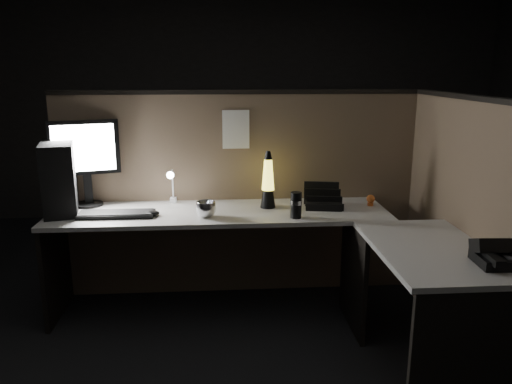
{
  "coord_description": "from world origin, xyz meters",
  "views": [
    {
      "loc": [
        -0.14,
        -2.69,
        1.68
      ],
      "look_at": [
        0.08,
        0.35,
        0.92
      ],
      "focal_mm": 35.0,
      "sensor_mm": 36.0,
      "label": 1
    }
  ],
  "objects": [
    {
      "name": "clip_lamp",
      "position": [
        -0.49,
        0.78,
        0.88
      ],
      "size": [
        0.05,
        0.2,
        0.26
      ],
      "color": "white",
      "rests_on": "desk"
    },
    {
      "name": "lava_lamp",
      "position": [
        0.19,
        0.67,
        0.9
      ],
      "size": [
        0.11,
        0.11,
        0.4
      ],
      "color": "black",
      "rests_on": "desk"
    },
    {
      "name": "room_shell",
      "position": [
        0.0,
        0.0,
        1.62
      ],
      "size": [
        6.0,
        6.0,
        6.0
      ],
      "color": "silver",
      "rests_on": "ground"
    },
    {
      "name": "floor",
      "position": [
        0.0,
        0.0,
        0.0
      ],
      "size": [
        6.0,
        6.0,
        0.0
      ],
      "primitive_type": "plane",
      "color": "black",
      "rests_on": "ground"
    },
    {
      "name": "desk_phone",
      "position": [
        1.24,
        -0.45,
        0.78
      ],
      "size": [
        0.25,
        0.26,
        0.14
      ],
      "rotation": [
        0.0,
        0.0,
        -0.06
      ],
      "color": "black",
      "rests_on": "desk"
    },
    {
      "name": "travel_mug",
      "position": [
        0.35,
        0.41,
        0.82
      ],
      "size": [
        0.08,
        0.08,
        0.17
      ],
      "primitive_type": "cylinder",
      "color": "black",
      "rests_on": "desk"
    },
    {
      "name": "partition_right",
      "position": [
        1.33,
        0.1,
        0.75
      ],
      "size": [
        0.06,
        1.66,
        1.5
      ],
      "primitive_type": "cube",
      "color": "brown",
      "rests_on": "ground"
    },
    {
      "name": "pinned_paper",
      "position": [
        -0.02,
        0.9,
        1.25
      ],
      "size": [
        0.19,
        0.0,
        0.28
      ],
      "primitive_type": "cube",
      "color": "white",
      "rests_on": "partition_back"
    },
    {
      "name": "pc_tower",
      "position": [
        -1.22,
        0.67,
        0.97
      ],
      "size": [
        0.3,
        0.49,
        0.48
      ],
      "primitive_type": "cube",
      "rotation": [
        0.0,
        0.0,
        0.24
      ],
      "color": "black",
      "rests_on": "desk"
    },
    {
      "name": "steel_mug",
      "position": [
        -0.24,
        0.47,
        0.78
      ],
      "size": [
        0.16,
        0.16,
        0.11
      ],
      "primitive_type": "imported",
      "rotation": [
        0.0,
        0.0,
        -0.19
      ],
      "color": "silver",
      "rests_on": "desk"
    },
    {
      "name": "mouse",
      "position": [
        -0.59,
        0.51,
        0.75
      ],
      "size": [
        0.11,
        0.09,
        0.04
      ],
      "primitive_type": "ellipsoid",
      "rotation": [
        0.0,
        0.0,
        0.27
      ],
      "color": "black",
      "rests_on": "desk"
    },
    {
      "name": "partition_back",
      "position": [
        0.0,
        0.93,
        0.75
      ],
      "size": [
        2.66,
        0.06,
        1.5
      ],
      "primitive_type": "cube",
      "color": "brown",
      "rests_on": "ground"
    },
    {
      "name": "keyboard",
      "position": [
        -0.83,
        0.53,
        0.74
      ],
      "size": [
        0.49,
        0.17,
        0.02
      ],
      "primitive_type": "cube",
      "rotation": [
        0.0,
        0.0,
        -0.0
      ],
      "color": "black",
      "rests_on": "desk"
    },
    {
      "name": "organizer",
      "position": [
        0.58,
        0.65,
        0.77
      ],
      "size": [
        0.28,
        0.25,
        0.19
      ],
      "rotation": [
        0.0,
        0.0,
        -0.16
      ],
      "color": "black",
      "rests_on": "desk"
    },
    {
      "name": "figurine",
      "position": [
        0.92,
        0.66,
        0.78
      ],
      "size": [
        0.06,
        0.06,
        0.06
      ],
      "primitive_type": "sphere",
      "color": "orange",
      "rests_on": "desk"
    },
    {
      "name": "desk",
      "position": [
        0.18,
        0.25,
        0.58
      ],
      "size": [
        2.6,
        1.6,
        0.73
      ],
      "color": "#B2AEA8",
      "rests_on": "ground"
    },
    {
      "name": "monitor",
      "position": [
        -1.08,
        0.82,
        1.09
      ],
      "size": [
        0.46,
        0.2,
        0.6
      ],
      "rotation": [
        0.0,
        0.0,
        0.3
      ],
      "color": "black",
      "rests_on": "desk"
    }
  ]
}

